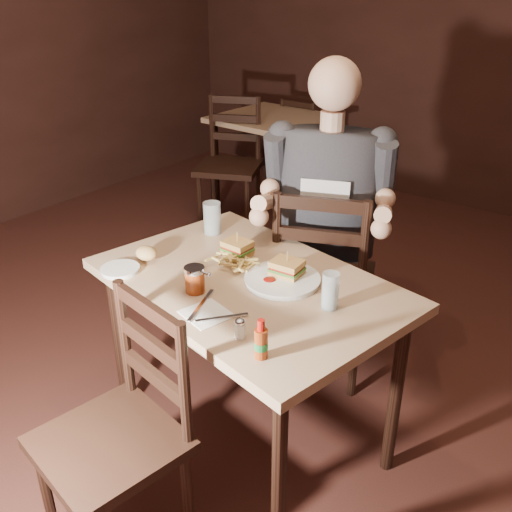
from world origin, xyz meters
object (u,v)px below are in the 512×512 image
Objects in this scene: glass_right at (330,291)px; side_plate at (120,270)px; chair_near at (109,444)px; bg_chair_near at (229,167)px; glass_left at (212,218)px; syrup_dispenser at (195,279)px; chair_far at (323,280)px; bg_table at (271,127)px; dinner_plate at (282,281)px; bg_chair_far at (306,145)px; hot_sauce at (261,339)px; diner at (328,180)px; main_table at (248,300)px.

glass_right is 0.82m from side_plate.
chair_near is 0.92× the size of bg_chair_near.
glass_left is at bearing -77.39° from bg_chair_near.
syrup_dispenser is at bearing 10.15° from side_plate.
glass_right is (0.36, -0.60, 0.34)m from chair_far.
glass_left is at bearing -61.09° from bg_table.
chair_near is at bearing -102.75° from dinner_plate.
bg_chair_near is at bearing 127.20° from glass_left.
glass_left is (1.12, -2.57, 0.43)m from bg_chair_far.
glass_left reaches higher than dinner_plate.
chair_far is at bearing 109.45° from hot_sauce.
syrup_dispenser is (-0.44, -0.19, -0.02)m from glass_right.
glass_right is (0.73, -0.24, -0.00)m from glass_left.
glass_right is at bearing -50.76° from bg_table.
bg_chair_near is 2.33m from dinner_plate.
syrup_dispenser is (-0.10, -0.74, -0.19)m from diner.
bg_chair_far is 6.25× the size of glass_right.
glass_left is (1.12, -2.02, 0.16)m from bg_table.
glass_right is 0.37m from hot_sauce.
diner is (0.02, -0.05, 0.51)m from chair_far.
bg_table is at bearing 126.49° from chair_near.
glass_right is at bearing 34.88° from syrup_dispenser.
chair_far is 3.60× the size of dinner_plate.
syrup_dispenser reaches higher than bg_table.
main_table is at bearing -32.74° from glass_left.
bg_chair_far is 0.83× the size of diner.
chair_far is 0.63m from dinner_plate.
bg_chair_far is 3.22m from dinner_plate.
bg_chair_far is at bearing 122.79° from chair_near.
diner reaches higher than chair_far.
dinner_plate is (0.11, 0.06, 0.09)m from main_table.
hot_sauce reaches higher than dinner_plate.
glass_right is 1.36× the size of syrup_dispenser.
glass_left reaches higher than bg_chair_far.
main_table is 13.03× the size of syrup_dispenser.
chair_far reaches higher than bg_chair_near.
bg_chair_near is (-1.50, 1.72, -0.19)m from main_table.
chair_far is 10.09× the size of syrup_dispenser.
bg_chair_far is 5.89× the size of glass_left.
chair_near reaches higher than syrup_dispenser.
diner is at bearing 61.55° from side_plate.
side_plate is at bearing 41.69° from chair_far.
hot_sauce is (0.32, -0.35, 0.15)m from main_table.
bg_table is at bearing 129.24° from glass_right.
diner is 0.98m from hot_sauce.
chair_near is 0.91× the size of diner.
dinner_plate is (1.62, -2.76, 0.36)m from bg_chair_far.
syrup_dispenser is at bearing 114.00° from bg_chair_far.
bg_table is 0.58m from bg_chair_near.
chair_near is at bearing -48.10° from side_plate.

